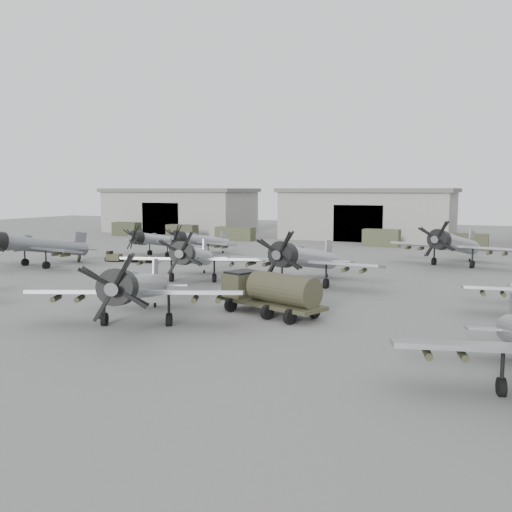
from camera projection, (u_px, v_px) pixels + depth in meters
The scene contains 18 objects.
ground at pixel (169, 304), 42.49m from camera, with size 220.00×220.00×0.00m, color slate.
hangar_left at pixel (180, 210), 113.65m from camera, with size 29.00×14.80×8.70m.
hangar_center at pixel (368, 214), 97.92m from camera, with size 29.00×14.80×8.70m.
support_truck_0 at pixel (127, 229), 104.86m from camera, with size 5.19×2.20×2.50m, color #383E29.
support_truck_1 at pixel (182, 231), 99.93m from camera, with size 5.47×2.20×2.36m, color #3B3D28.
support_truck_2 at pixel (235, 234), 95.62m from camera, with size 6.67×2.20×2.23m, color #42462D.
support_truck_4 at pixel (381, 238), 85.43m from camera, with size 5.42×2.20×2.56m, color #41472E.
support_truck_5 at pixel (466, 242), 80.50m from camera, with size 5.97×2.20×2.29m, color #3A3C27.
aircraft_near_1 at pixel (135, 287), 35.40m from camera, with size 13.30×12.04×5.42m.
aircraft_mid_0 at pixel (33, 245), 62.24m from camera, with size 13.67×12.31×5.43m.
aircraft_mid_1 at pixel (192, 256), 52.34m from camera, with size 13.27×11.96×5.33m.
aircraft_mid_2 at pixel (303, 258), 49.85m from camera, with size 13.93×12.53×5.57m.
aircraft_far_0 at pixel (158, 240), 72.70m from camera, with size 11.25×10.13×4.48m.
aircraft_far_1 at pixel (453, 244), 62.81m from camera, with size 14.17×12.75×5.63m.
aircraft_extra_605 at pixel (198, 240), 72.76m from camera, with size 11.25×10.13×4.48m.
fuel_tanker at pixel (271, 290), 38.70m from camera, with size 8.01×4.88×2.93m.
tug_trailer at pixel (125, 258), 67.18m from camera, with size 6.39×2.20×1.27m.
ground_crew at pixel (79, 255), 66.36m from camera, with size 0.70×0.46×1.91m, color #373C27.
Camera 1 is at (23.35, -35.26, 8.52)m, focal length 40.00 mm.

